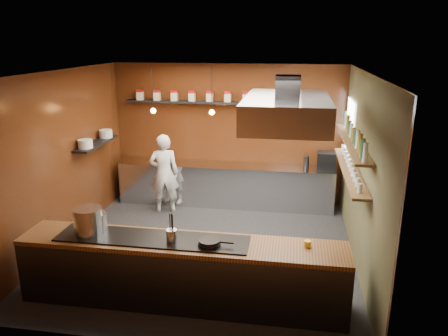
% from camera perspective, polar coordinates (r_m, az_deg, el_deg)
% --- Properties ---
extents(floor, '(5.00, 5.00, 0.00)m').
position_cam_1_polar(floor, '(7.69, -2.38, -10.50)').
color(floor, black).
rests_on(floor, ground).
extents(back_wall, '(5.00, 0.00, 5.00)m').
position_cam_1_polar(back_wall, '(9.52, 0.51, 4.46)').
color(back_wall, black).
rests_on(back_wall, ground).
extents(left_wall, '(0.00, 5.00, 5.00)m').
position_cam_1_polar(left_wall, '(8.01, -20.33, 1.07)').
color(left_wall, black).
rests_on(left_wall, ground).
extents(right_wall, '(0.00, 5.00, 5.00)m').
position_cam_1_polar(right_wall, '(7.08, 17.70, -0.63)').
color(right_wall, '#4B4A2B').
rests_on(right_wall, ground).
extents(ceiling, '(5.00, 5.00, 0.00)m').
position_cam_1_polar(ceiling, '(6.87, -2.68, 12.39)').
color(ceiling, silver).
rests_on(ceiling, back_wall).
extents(window_pane, '(0.00, 1.00, 1.00)m').
position_cam_1_polar(window_pane, '(8.62, 16.06, 5.24)').
color(window_pane, white).
rests_on(window_pane, right_wall).
extents(prep_counter, '(4.60, 0.65, 0.90)m').
position_cam_1_polar(prep_counter, '(9.49, 0.19, -2.17)').
color(prep_counter, silver).
rests_on(prep_counter, floor).
extents(pass_counter, '(4.40, 0.72, 0.94)m').
position_cam_1_polar(pass_counter, '(6.10, -5.54, -13.32)').
color(pass_counter, '#38383D').
rests_on(pass_counter, floor).
extents(tin_shelf, '(2.60, 0.26, 0.04)m').
position_cam_1_polar(tin_shelf, '(9.44, -5.08, 8.61)').
color(tin_shelf, black).
rests_on(tin_shelf, back_wall).
extents(plate_shelf, '(0.30, 1.40, 0.04)m').
position_cam_1_polar(plate_shelf, '(8.78, -16.32, 3.08)').
color(plate_shelf, black).
rests_on(plate_shelf, left_wall).
extents(bottle_shelf_upper, '(0.26, 2.80, 0.04)m').
position_cam_1_polar(bottle_shelf_upper, '(7.24, 16.42, 3.30)').
color(bottle_shelf_upper, brown).
rests_on(bottle_shelf_upper, right_wall).
extents(bottle_shelf_lower, '(0.26, 2.80, 0.04)m').
position_cam_1_polar(bottle_shelf_lower, '(7.36, 16.12, -0.26)').
color(bottle_shelf_lower, brown).
rests_on(bottle_shelf_lower, right_wall).
extents(extractor_hood, '(1.20, 2.00, 0.72)m').
position_cam_1_polar(extractor_hood, '(6.38, 8.22, 7.45)').
color(extractor_hood, '#38383D').
rests_on(extractor_hood, ceiling).
extents(pendant_left, '(0.10, 0.10, 0.95)m').
position_cam_1_polar(pendant_left, '(8.96, -9.24, 7.72)').
color(pendant_left, black).
rests_on(pendant_left, ceiling).
extents(pendant_right, '(0.10, 0.10, 0.95)m').
position_cam_1_polar(pendant_right, '(8.66, -1.61, 7.62)').
color(pendant_right, black).
rests_on(pendant_right, ceiling).
extents(storage_tins, '(2.43, 0.13, 0.22)m').
position_cam_1_polar(storage_tins, '(9.39, -4.20, 9.39)').
color(storage_tins, beige).
rests_on(storage_tins, tin_shelf).
extents(plate_stacks, '(0.26, 1.16, 0.16)m').
position_cam_1_polar(plate_stacks, '(8.76, -16.37, 3.72)').
color(plate_stacks, silver).
rests_on(plate_stacks, plate_shelf).
extents(bottles, '(0.06, 2.66, 0.24)m').
position_cam_1_polar(bottles, '(7.21, 16.51, 4.38)').
color(bottles, silver).
rests_on(bottles, bottle_shelf_upper).
extents(wine_glasses, '(0.07, 2.37, 0.13)m').
position_cam_1_polar(wine_glasses, '(7.34, 16.17, 0.37)').
color(wine_glasses, silver).
rests_on(wine_glasses, bottle_shelf_lower).
extents(stockpot_large, '(0.48, 0.48, 0.37)m').
position_cam_1_polar(stockpot_large, '(6.22, -17.33, -6.63)').
color(stockpot_large, '#B8BBC0').
rests_on(stockpot_large, pass_counter).
extents(stockpot_small, '(0.37, 0.37, 0.27)m').
position_cam_1_polar(stockpot_small, '(6.30, -16.28, -6.77)').
color(stockpot_small, silver).
rests_on(stockpot_small, pass_counter).
extents(utensil_crock, '(0.18, 0.18, 0.18)m').
position_cam_1_polar(utensil_crock, '(5.79, -6.84, -8.81)').
color(utensil_crock, silver).
rests_on(utensil_crock, pass_counter).
extents(frying_pan, '(0.47, 0.30, 0.07)m').
position_cam_1_polar(frying_pan, '(5.70, -1.90, -9.71)').
color(frying_pan, black).
rests_on(frying_pan, pass_counter).
extents(butter_jar, '(0.10, 0.10, 0.08)m').
position_cam_1_polar(butter_jar, '(5.80, 10.88, -9.71)').
color(butter_jar, yellow).
rests_on(butter_jar, pass_counter).
extents(espresso_machine, '(0.38, 0.36, 0.37)m').
position_cam_1_polar(espresso_machine, '(9.18, 13.21, 0.90)').
color(espresso_machine, black).
rests_on(espresso_machine, prep_counter).
extents(chef, '(0.68, 0.53, 1.65)m').
position_cam_1_polar(chef, '(9.08, -7.83, -0.71)').
color(chef, silver).
rests_on(chef, floor).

